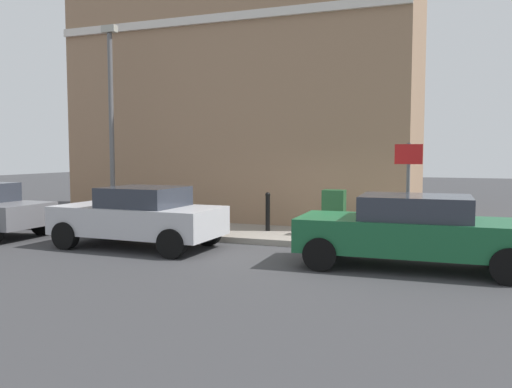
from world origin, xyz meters
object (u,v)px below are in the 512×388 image
(car_green, at_px, (412,230))
(utility_cabinet, at_px, (334,214))
(lamppost, at_px, (111,116))
(car_silver, at_px, (139,216))
(bollard_near_cabinet, at_px, (268,210))
(street_sign, at_px, (408,179))

(car_green, height_order, utility_cabinet, car_green)
(utility_cabinet, height_order, lamppost, lamppost)
(car_silver, height_order, utility_cabinet, car_silver)
(utility_cabinet, relative_size, lamppost, 0.20)
(car_silver, relative_size, bollard_near_cabinet, 3.83)
(bollard_near_cabinet, relative_size, lamppost, 0.18)
(lamppost, bearing_deg, street_sign, -95.32)
(car_silver, xyz_separation_m, bollard_near_cabinet, (2.63, -2.28, -0.04))
(car_green, bearing_deg, utility_cabinet, -52.46)
(utility_cabinet, xyz_separation_m, bollard_near_cabinet, (0.10, 1.81, 0.02))
(car_silver, height_order, lamppost, lamppost)
(car_green, xyz_separation_m, bollard_near_cabinet, (2.67, 3.90, -0.04))
(bollard_near_cabinet, xyz_separation_m, street_sign, (-1.08, -3.67, 0.96))
(utility_cabinet, relative_size, street_sign, 0.50)
(car_green, xyz_separation_m, street_sign, (1.59, 0.22, 0.92))
(bollard_near_cabinet, bearing_deg, car_silver, 139.18)
(car_green, relative_size, car_silver, 1.10)
(car_silver, relative_size, street_sign, 1.73)
(bollard_near_cabinet, distance_m, street_sign, 3.95)
(utility_cabinet, xyz_separation_m, street_sign, (-0.98, -1.87, 0.98))
(car_silver, height_order, bollard_near_cabinet, car_silver)
(car_green, height_order, lamppost, lamppost)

